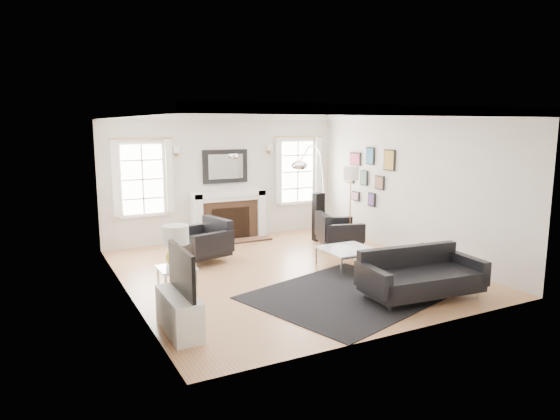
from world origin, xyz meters
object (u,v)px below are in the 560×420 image
armchair_left (204,242)px  coffee_table (348,250)px  arc_floor_lamp (313,188)px  sofa (419,276)px  gourd_lamp (176,243)px  armchair_right (337,232)px  fireplace (229,216)px

armchair_left → coffee_table: size_ratio=1.30×
arc_floor_lamp → sofa: bearing=-96.4°
coffee_table → arc_floor_lamp: bearing=75.5°
gourd_lamp → arc_floor_lamp: bearing=33.3°
armchair_right → fireplace: bearing=133.1°
sofa → armchair_right: size_ratio=1.71×
sofa → armchair_left: 4.08m
fireplace → arc_floor_lamp: arc_floor_lamp is taller
armchair_left → armchair_right: (2.79, -0.35, -0.02)m
fireplace → coffee_table: 3.38m
sofa → gourd_lamp: bearing=157.7°
coffee_table → armchair_left: bearing=139.9°
armchair_right → coffee_table: bearing=-116.6°
arc_floor_lamp → armchair_right: bearing=-79.0°
sofa → gourd_lamp: size_ratio=3.15×
coffee_table → arc_floor_lamp: 2.39m
armchair_right → gourd_lamp: size_ratio=1.84×
sofa → armchair_right: armchair_right is taller
coffee_table → arc_floor_lamp: size_ratio=0.40×
gourd_lamp → sofa: bearing=-22.3°
sofa → gourd_lamp: gourd_lamp is taller
sofa → arc_floor_lamp: size_ratio=0.86×
armchair_left → arc_floor_lamp: size_ratio=0.52×
sofa → armchair_right: bearing=79.4°
fireplace → gourd_lamp: (-2.20, -3.53, 0.37)m
gourd_lamp → arc_floor_lamp: 4.50m
armchair_right → armchair_left: bearing=172.9°
sofa → coffee_table: 1.68m
fireplace → armchair_right: fireplace is taller
fireplace → armchair_right: 2.49m
fireplace → sofa: bearing=-77.1°
fireplace → gourd_lamp: bearing=-122.0°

